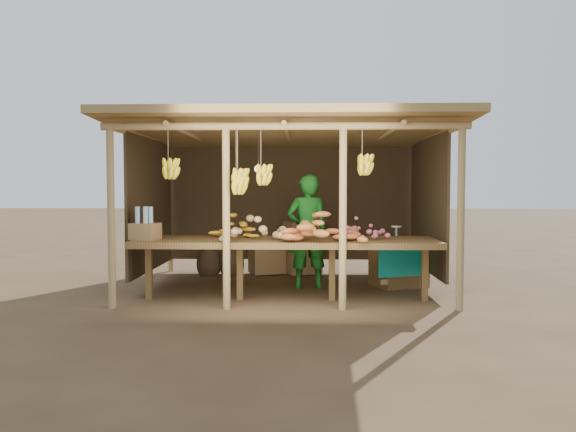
{
  "coord_description": "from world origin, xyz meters",
  "views": [
    {
      "loc": [
        0.24,
        -8.21,
        1.48
      ],
      "look_at": [
        0.0,
        0.0,
        1.05
      ],
      "focal_mm": 35.0,
      "sensor_mm": 36.0,
      "label": 1
    }
  ],
  "objects": [
    {
      "name": "burlap_sacks",
      "position": [
        -1.16,
        1.04,
        0.25
      ],
      "size": [
        0.8,
        0.42,
        0.56
      ],
      "color": "#43331F",
      "rests_on": "ground"
    },
    {
      "name": "onion_heap",
      "position": [
        0.98,
        -0.95,
        0.98
      ],
      "size": [
        0.8,
        0.62,
        0.35
      ],
      "primitive_type": null,
      "rotation": [
        0.0,
        0.0,
        -0.31
      ],
      "color": "#B55867",
      "rests_on": "counter"
    },
    {
      "name": "tomato_basin",
      "position": [
        -1.9,
        -0.74,
        0.89
      ],
      "size": [
        0.41,
        0.41,
        0.22
      ],
      "rotation": [
        0.0,
        0.0,
        0.08
      ],
      "color": "navy",
      "rests_on": "counter"
    },
    {
      "name": "banana_pile",
      "position": [
        -0.71,
        -0.7,
        0.97
      ],
      "size": [
        0.68,
        0.56,
        0.35
      ],
      "primitive_type": null,
      "rotation": [
        0.0,
        0.0,
        -0.41
      ],
      "color": "gold",
      "rests_on": "counter"
    },
    {
      "name": "counter",
      "position": [
        0.0,
        -0.95,
        0.74
      ],
      "size": [
        3.9,
        1.05,
        0.8
      ],
      "color": "brown",
      "rests_on": "ground"
    },
    {
      "name": "tarp_crate",
      "position": [
        1.64,
        0.11,
        0.38
      ],
      "size": [
        0.96,
        0.9,
        0.92
      ],
      "color": "brown",
      "rests_on": "ground"
    },
    {
      "name": "vendor",
      "position": [
        0.29,
        -0.04,
        0.83
      ],
      "size": [
        0.66,
        0.5,
        1.66
      ],
      "primitive_type": "imported",
      "rotation": [
        0.0,
        0.0,
        3.32
      ],
      "color": "#176B1D",
      "rests_on": "ground"
    },
    {
      "name": "stall_structure",
      "position": [
        -0.04,
        -0.1,
        1.9
      ],
      "size": [
        4.7,
        3.5,
        2.43
      ],
      "color": "tan",
      "rests_on": "ground"
    },
    {
      "name": "carton_stack",
      "position": [
        0.01,
        1.2,
        0.39
      ],
      "size": [
        1.28,
        0.62,
        0.88
      ],
      "color": "olive",
      "rests_on": "ground"
    },
    {
      "name": "sweet_potato_heap",
      "position": [
        0.44,
        -1.2,
        0.98
      ],
      "size": [
        1.13,
        0.69,
        0.36
      ],
      "primitive_type": null,
      "rotation": [
        0.0,
        0.0,
        0.01
      ],
      "color": "#C06531",
      "rests_on": "counter"
    },
    {
      "name": "bottle_box",
      "position": [
        -1.8,
        -1.1,
        0.96
      ],
      "size": [
        0.39,
        0.34,
        0.43
      ],
      "color": "olive",
      "rests_on": "counter"
    },
    {
      "name": "potato_heap",
      "position": [
        -0.34,
        -1.15,
        0.98
      ],
      "size": [
        0.97,
        0.67,
        0.36
      ],
      "primitive_type": null,
      "rotation": [
        0.0,
        0.0,
        -0.15
      ],
      "color": "tan",
      "rests_on": "counter"
    },
    {
      "name": "ground",
      "position": [
        0.0,
        0.0,
        0.0
      ],
      "size": [
        60.0,
        60.0,
        0.0
      ],
      "primitive_type": "plane",
      "color": "brown",
      "rests_on": "ground"
    }
  ]
}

